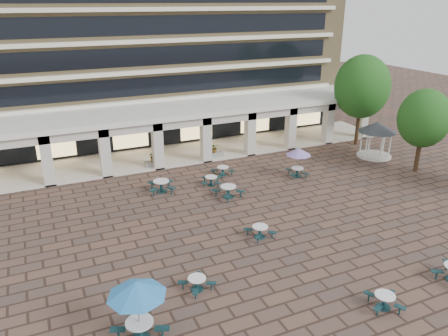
{
  "coord_description": "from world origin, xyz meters",
  "views": [
    {
      "loc": [
        -10.94,
        -20.59,
        13.07
      ],
      "look_at": [
        -0.4,
        3.0,
        3.07
      ],
      "focal_mm": 35.0,
      "sensor_mm": 36.0,
      "label": 1
    }
  ],
  "objects_px": {
    "gazebo": "(377,131)",
    "planter_left": "(154,160)",
    "picnic_table_2": "(384,300)",
    "planter_right": "(215,152)"
  },
  "relations": [
    {
      "from": "gazebo",
      "to": "planter_left",
      "type": "bearing_deg",
      "value": 163.59
    },
    {
      "from": "gazebo",
      "to": "planter_left",
      "type": "height_order",
      "value": "gazebo"
    },
    {
      "from": "picnic_table_2",
      "to": "gazebo",
      "type": "distance_m",
      "value": 21.46
    },
    {
      "from": "picnic_table_2",
      "to": "gazebo",
      "type": "height_order",
      "value": "gazebo"
    },
    {
      "from": "gazebo",
      "to": "picnic_table_2",
      "type": "bearing_deg",
      "value": -130.73
    },
    {
      "from": "gazebo",
      "to": "planter_right",
      "type": "xyz_separation_m",
      "value": [
        -13.11,
        5.48,
        -1.8
      ]
    },
    {
      "from": "gazebo",
      "to": "planter_right",
      "type": "bearing_deg",
      "value": 157.32
    },
    {
      "from": "gazebo",
      "to": "planter_left",
      "type": "distance_m",
      "value": 19.47
    },
    {
      "from": "planter_right",
      "to": "gazebo",
      "type": "bearing_deg",
      "value": -22.68
    },
    {
      "from": "planter_right",
      "to": "planter_left",
      "type": "bearing_deg",
      "value": 180.0
    }
  ]
}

